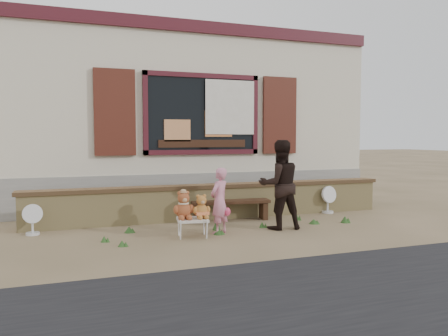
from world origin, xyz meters
name	(u,v)px	position (x,y,z in m)	size (l,w,h in m)	color
ground	(236,228)	(0.00, 0.00, 0.00)	(80.00, 80.00, 0.00)	brown
shopfront	(175,121)	(0.00, 4.49, 2.00)	(8.04, 5.13, 4.00)	#AEA78D
brick_wall	(217,201)	(0.00, 1.00, 0.34)	(7.10, 0.36, 0.67)	tan
bench	(230,206)	(0.17, 0.72, 0.28)	(1.52, 0.48, 0.38)	black
folding_chair	(192,220)	(-0.87, -0.37, 0.27)	(0.54, 0.50, 0.29)	beige
teddy_bear_left	(183,205)	(-1.01, -0.35, 0.52)	(0.33, 0.28, 0.45)	brown
teddy_bear_right	(201,206)	(-0.73, -0.40, 0.49)	(0.28, 0.24, 0.38)	#935D29
child	(219,201)	(-0.39, -0.28, 0.54)	(0.39, 0.26, 1.07)	pink
adult	(280,185)	(0.69, -0.27, 0.76)	(0.74, 0.57, 1.52)	black
fan_left	(32,219)	(-3.24, 0.63, 0.25)	(0.32, 0.21, 0.50)	silver
fan_right	(328,199)	(2.34, 0.80, 0.28)	(0.36, 0.24, 0.56)	silver
grass_tufts	(244,226)	(0.11, -0.10, 0.05)	(4.39, 1.05, 0.13)	#294D1F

